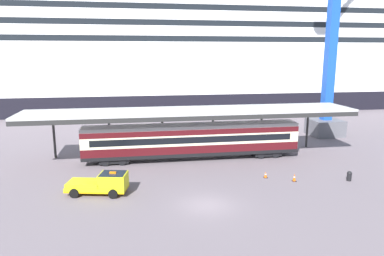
{
  "coord_description": "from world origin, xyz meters",
  "views": [
    {
      "loc": [
        -5.6,
        -26.46,
        11.92
      ],
      "look_at": [
        0.28,
        9.06,
        4.5
      ],
      "focal_mm": 33.53,
      "sensor_mm": 36.0,
      "label": 1
    }
  ],
  "objects_px": {
    "cruise_ship": "(109,49)",
    "traffic_cone_near": "(266,175)",
    "dockside_crane": "(338,1)",
    "quay_bollard": "(349,176)",
    "train_carriage": "(192,140)",
    "traffic_cone_mid": "(294,178)",
    "service_truck": "(103,183)"
  },
  "relations": [
    {
      "from": "cruise_ship",
      "to": "service_truck",
      "type": "relative_size",
      "value": 29.91
    },
    {
      "from": "dockside_crane",
      "to": "quay_bollard",
      "type": "bearing_deg",
      "value": -114.42
    },
    {
      "from": "cruise_ship",
      "to": "service_truck",
      "type": "xyz_separation_m",
      "value": [
        2.02,
        -51.99,
        -11.98
      ]
    },
    {
      "from": "train_carriage",
      "to": "quay_bollard",
      "type": "distance_m",
      "value": 16.82
    },
    {
      "from": "traffic_cone_near",
      "to": "dockside_crane",
      "type": "height_order",
      "value": "dockside_crane"
    },
    {
      "from": "cruise_ship",
      "to": "quay_bollard",
      "type": "bearing_deg",
      "value": -64.44
    },
    {
      "from": "train_carriage",
      "to": "quay_bollard",
      "type": "xyz_separation_m",
      "value": [
        13.71,
        -9.59,
        -1.8
      ]
    },
    {
      "from": "service_truck",
      "to": "traffic_cone_near",
      "type": "relative_size",
      "value": 8.97
    },
    {
      "from": "train_carriage",
      "to": "traffic_cone_near",
      "type": "relative_size",
      "value": 39.96
    },
    {
      "from": "traffic_cone_near",
      "to": "quay_bollard",
      "type": "bearing_deg",
      "value": -15.67
    },
    {
      "from": "cruise_ship",
      "to": "traffic_cone_near",
      "type": "distance_m",
      "value": 54.77
    },
    {
      "from": "cruise_ship",
      "to": "traffic_cone_mid",
      "type": "bearing_deg",
      "value": -69.03
    },
    {
      "from": "cruise_ship",
      "to": "dockside_crane",
      "type": "bearing_deg",
      "value": -45.16
    },
    {
      "from": "train_carriage",
      "to": "dockside_crane",
      "type": "xyz_separation_m",
      "value": [
        22.2,
        9.11,
        16.92
      ]
    },
    {
      "from": "dockside_crane",
      "to": "quay_bollard",
      "type": "xyz_separation_m",
      "value": [
        -8.49,
        -18.69,
        -18.72
      ]
    },
    {
      "from": "cruise_ship",
      "to": "traffic_cone_near",
      "type": "relative_size",
      "value": 268.21
    },
    {
      "from": "traffic_cone_near",
      "to": "traffic_cone_mid",
      "type": "relative_size",
      "value": 0.81
    },
    {
      "from": "train_carriage",
      "to": "traffic_cone_mid",
      "type": "distance_m",
      "value": 12.4
    },
    {
      "from": "train_carriage",
      "to": "service_truck",
      "type": "xyz_separation_m",
      "value": [
        -9.37,
        -9.1,
        -1.32
      ]
    },
    {
      "from": "service_truck",
      "to": "traffic_cone_mid",
      "type": "bearing_deg",
      "value": 0.74
    },
    {
      "from": "traffic_cone_mid",
      "to": "dockside_crane",
      "type": "relative_size",
      "value": 0.01
    },
    {
      "from": "cruise_ship",
      "to": "dockside_crane",
      "type": "xyz_separation_m",
      "value": [
        33.59,
        -33.78,
        6.26
      ]
    },
    {
      "from": "dockside_crane",
      "to": "train_carriage",
      "type": "bearing_deg",
      "value": -157.69
    },
    {
      "from": "cruise_ship",
      "to": "quay_bollard",
      "type": "distance_m",
      "value": 59.48
    },
    {
      "from": "cruise_ship",
      "to": "service_truck",
      "type": "bearing_deg",
      "value": -87.77
    },
    {
      "from": "cruise_ship",
      "to": "traffic_cone_near",
      "type": "xyz_separation_m",
      "value": [
        17.49,
        -50.34,
        -12.67
      ]
    },
    {
      "from": "traffic_cone_mid",
      "to": "quay_bollard",
      "type": "xyz_separation_m",
      "value": [
        5.26,
        -0.71,
        0.15
      ]
    },
    {
      "from": "cruise_ship",
      "to": "service_truck",
      "type": "height_order",
      "value": "cruise_ship"
    },
    {
      "from": "train_carriage",
      "to": "traffic_cone_near",
      "type": "xyz_separation_m",
      "value": [
        6.1,
        -7.45,
        -2.01
      ]
    },
    {
      "from": "service_truck",
      "to": "cruise_ship",
      "type": "bearing_deg",
      "value": 92.23
    },
    {
      "from": "traffic_cone_near",
      "to": "traffic_cone_mid",
      "type": "distance_m",
      "value": 2.75
    },
    {
      "from": "traffic_cone_near",
      "to": "service_truck",
      "type": "bearing_deg",
      "value": -173.9
    }
  ]
}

